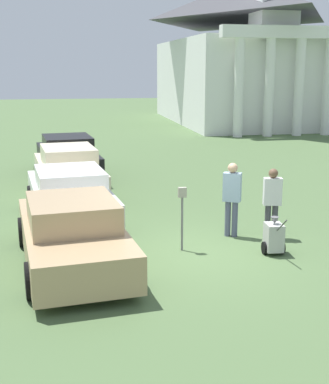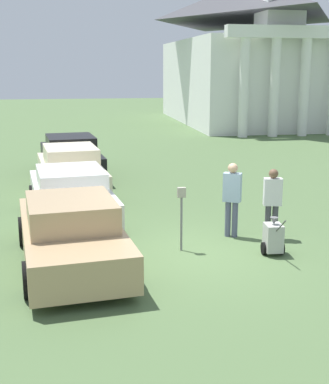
{
  "view_description": "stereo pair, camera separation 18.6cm",
  "coord_description": "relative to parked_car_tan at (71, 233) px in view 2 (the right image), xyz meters",
  "views": [
    {
      "loc": [
        -2.68,
        -10.8,
        4.01
      ],
      "look_at": [
        -0.39,
        1.4,
        1.1
      ],
      "focal_mm": 50.0,
      "sensor_mm": 36.0,
      "label": 1
    },
    {
      "loc": [
        -2.5,
        -10.83,
        4.01
      ],
      "look_at": [
        -0.39,
        1.4,
        1.1
      ],
      "focal_mm": 50.0,
      "sensor_mm": 36.0,
      "label": 2
    }
  ],
  "objects": [
    {
      "name": "equipment_cart",
      "position": [
        4.34,
        -0.15,
        -0.28
      ],
      "size": [
        0.49,
        1.0,
        1.0
      ],
      "rotation": [
        0.0,
        0.0,
        -0.07
      ],
      "color": "#B2B2AD",
      "rests_on": "ground_plane"
    },
    {
      "name": "parked_car_cream",
      "position": [
        -0.0,
        6.39,
        0.07
      ],
      "size": [
        2.35,
        5.18,
        1.57
      ],
      "rotation": [
        0.0,
        0.0,
        0.11
      ],
      "color": "beige",
      "rests_on": "ground_plane"
    },
    {
      "name": "parked_car_white",
      "position": [
        -0.0,
        3.24,
        0.02
      ],
      "size": [
        2.42,
        5.08,
        1.44
      ],
      "rotation": [
        0.0,
        0.0,
        0.11
      ],
      "color": "silver",
      "rests_on": "ground_plane"
    },
    {
      "name": "parked_car_tan",
      "position": [
        0.0,
        0.0,
        0.0
      ],
      "size": [
        2.45,
        5.0,
        1.44
      ],
      "rotation": [
        0.0,
        0.0,
        0.11
      ],
      "color": "tan",
      "rests_on": "ground_plane"
    },
    {
      "name": "parking_meter",
      "position": [
        2.41,
        0.45,
        0.34
      ],
      "size": [
        0.18,
        0.09,
        1.45
      ],
      "color": "slate",
      "rests_on": "ground_plane"
    },
    {
      "name": "ground_plane",
      "position": [
        2.62,
        0.14,
        -0.67
      ],
      "size": [
        120.0,
        120.0,
        0.0
      ],
      "primitive_type": "plane",
      "color": "#4C663D"
    },
    {
      "name": "church",
      "position": [
        12.69,
        27.59,
        4.67
      ],
      "size": [
        9.42,
        17.45,
        21.38
      ],
      "color": "white",
      "rests_on": "ground_plane"
    },
    {
      "name": "person_worker",
      "position": [
        3.81,
        1.24,
        0.37
      ],
      "size": [
        0.47,
        0.39,
        1.8
      ],
      "rotation": [
        0.0,
        0.0,
        2.65
      ],
      "color": "#515670",
      "rests_on": "ground_plane"
    },
    {
      "name": "parked_car_black",
      "position": [
        -0.0,
        9.41,
        0.04
      ],
      "size": [
        2.45,
        5.09,
        1.53
      ],
      "rotation": [
        0.0,
        0.0,
        0.11
      ],
      "color": "black",
      "rests_on": "ground_plane"
    },
    {
      "name": "person_supervisor",
      "position": [
        4.71,
        0.94,
        0.3
      ],
      "size": [
        0.45,
        0.29,
        1.69
      ],
      "rotation": [
        0.0,
        0.0,
        2.95
      ],
      "color": "#3F3F47",
      "rests_on": "ground_plane"
    }
  ]
}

